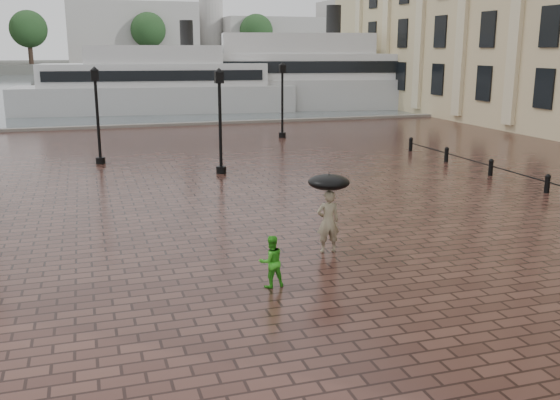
# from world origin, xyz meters

# --- Properties ---
(ground) EXTENTS (300.00, 300.00, 0.00)m
(ground) POSITION_xyz_m (0.00, 0.00, 0.00)
(ground) COLOR #351D18
(ground) RESTS_ON ground
(harbour_water) EXTENTS (240.00, 240.00, 0.00)m
(harbour_water) POSITION_xyz_m (0.00, 92.00, 0.00)
(harbour_water) COLOR #454E54
(harbour_water) RESTS_ON ground
(quay_edge) EXTENTS (80.00, 0.60, 0.30)m
(quay_edge) POSITION_xyz_m (0.00, 32.00, 0.00)
(quay_edge) COLOR slate
(quay_edge) RESTS_ON ground
(far_shore) EXTENTS (300.00, 60.00, 2.00)m
(far_shore) POSITION_xyz_m (0.00, 160.00, 1.00)
(far_shore) COLOR #4C4C47
(far_shore) RESTS_ON ground
(distant_skyline) EXTENTS (102.50, 22.00, 33.00)m
(distant_skyline) POSITION_xyz_m (48.14, 150.00, 9.45)
(distant_skyline) COLOR #A09C98
(distant_skyline) RESTS_ON ground
(far_trees) EXTENTS (188.00, 8.00, 13.50)m
(far_trees) POSITION_xyz_m (0.00, 138.00, 9.42)
(far_trees) COLOR #2D2119
(far_trees) RESTS_ON ground
(bollard_row) EXTENTS (0.22, 21.22, 0.73)m
(bollard_row) POSITION_xyz_m (14.00, 6.50, 0.40)
(bollard_row) COLOR black
(bollard_row) RESTS_ON ground
(street_lamps) EXTENTS (21.44, 14.44, 4.40)m
(street_lamps) POSITION_xyz_m (-1.60, 17.60, 2.33)
(street_lamps) COLOR black
(street_lamps) RESTS_ON ground
(adult_pedestrian) EXTENTS (0.66, 0.46, 1.70)m
(adult_pedestrian) POSITION_xyz_m (3.42, 2.40, 0.85)
(adult_pedestrian) COLOR gray
(adult_pedestrian) RESTS_ON ground
(child_pedestrian) EXTENTS (0.64, 0.53, 1.22)m
(child_pedestrian) POSITION_xyz_m (1.25, 0.43, 0.61)
(child_pedestrian) COLOR green
(child_pedestrian) RESTS_ON ground
(ferry_near) EXTENTS (23.81, 7.94, 7.66)m
(ferry_near) POSITION_xyz_m (3.41, 42.29, 2.30)
(ferry_near) COLOR #B8B8B8
(ferry_near) RESTS_ON ground
(ferry_far) EXTENTS (28.53, 11.64, 9.11)m
(ferry_far) POSITION_xyz_m (16.15, 42.19, 2.74)
(ferry_far) COLOR #B8B8B8
(ferry_far) RESTS_ON ground
(umbrella) EXTENTS (1.10, 1.10, 1.14)m
(umbrella) POSITION_xyz_m (3.42, 2.40, 1.92)
(umbrella) COLOR black
(umbrella) RESTS_ON ground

